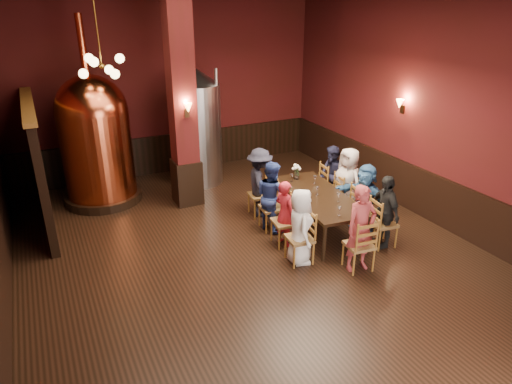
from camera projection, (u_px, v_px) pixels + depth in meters
name	position (u px, v px, depth m)	size (l,w,h in m)	color
room	(253.00, 136.00, 7.35)	(10.00, 10.02, 4.50)	black
wainscot_right	(422.00, 192.00, 9.64)	(0.08, 9.90, 1.00)	black
wainscot_back	(172.00, 152.00, 12.12)	(7.90, 0.08, 1.00)	black
wainscot_left	(1.00, 290.00, 6.42)	(0.08, 9.90, 1.00)	black
column	(182.00, 104.00, 9.53)	(0.58, 0.58, 4.50)	#460F13
partition	(40.00, 166.00, 9.10)	(0.22, 3.50, 2.40)	black
pendant_cluster	(102.00, 66.00, 8.67)	(0.90, 0.90, 1.70)	#A57226
sconce_wall	(403.00, 106.00, 9.61)	(0.20, 0.20, 0.36)	black
sconce_column	(187.00, 109.00, 9.30)	(0.20, 0.20, 0.36)	black
dining_table	(318.00, 197.00, 8.94)	(1.26, 2.50, 0.75)	black
chair_0	(300.00, 238.00, 7.90)	(0.46, 0.46, 0.92)	#965E26
person_0	(300.00, 227.00, 7.81)	(0.67, 0.44, 1.37)	white
chair_1	(284.00, 222.00, 8.48)	(0.46, 0.46, 0.92)	#965E26
person_1	(285.00, 213.00, 8.41)	(0.46, 0.30, 1.27)	red
chair_2	(271.00, 207.00, 9.05)	(0.46, 0.46, 0.92)	#965E26
person_2	(272.00, 196.00, 8.95)	(0.69, 0.34, 1.42)	navy
chair_3	(260.00, 195.00, 9.63)	(0.46, 0.46, 0.92)	#965E26
person_3	(260.00, 183.00, 9.52)	(0.95, 0.55, 1.48)	black
chair_4	(383.00, 223.00, 8.43)	(0.46, 0.46, 0.92)	#965E26
person_4	(385.00, 211.00, 8.34)	(0.82, 0.34, 1.40)	black
chair_5	(363.00, 208.00, 9.01)	(0.46, 0.46, 0.92)	#965E26
person_5	(365.00, 198.00, 8.92)	(1.28, 0.41, 1.38)	#305D92
chair_6	(346.00, 196.00, 9.58)	(0.46, 0.46, 0.92)	#965E26
person_6	(348.00, 183.00, 9.47)	(0.73, 0.48, 1.50)	beige
chair_7	(331.00, 184.00, 10.16)	(0.46, 0.46, 0.92)	#965E26
person_7	(332.00, 176.00, 10.08)	(0.65, 0.32, 1.34)	#1C1D39
chair_8	(359.00, 245.00, 7.69)	(0.46, 0.46, 0.92)	#965E26
person_8	(361.00, 229.00, 7.57)	(0.56, 0.37, 1.53)	#A13538
copper_kettle	(96.00, 139.00, 9.93)	(1.70, 1.70, 4.02)	black
steel_vessel	(197.00, 127.00, 11.03)	(1.37, 1.37, 2.83)	#B2B2B7
rose_vase	(297.00, 169.00, 9.59)	(0.19, 0.19, 0.33)	white
wine_glass_0	(339.00, 198.00, 8.56)	(0.07, 0.07, 0.17)	white
wine_glass_1	(339.00, 211.00, 8.03)	(0.07, 0.07, 0.17)	white
wine_glass_2	(292.00, 178.00, 9.51)	(0.07, 0.07, 0.17)	white
wine_glass_3	(306.00, 195.00, 8.69)	(0.07, 0.07, 0.17)	white
wine_glass_4	(315.00, 180.00, 9.40)	(0.07, 0.07, 0.17)	white
wine_glass_5	(317.00, 191.00, 8.87)	(0.07, 0.07, 0.17)	white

